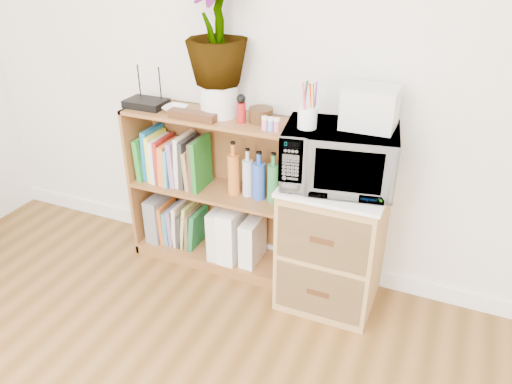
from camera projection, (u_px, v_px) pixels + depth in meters
The scene contains 21 objects.
skirting_board at pixel (276, 253), 3.12m from camera, with size 4.00×0.02×0.10m, color white.
bookshelf at pixel (213, 192), 2.93m from camera, with size 1.00×0.30×0.95m, color brown.
wicker_unit at pixel (332, 245), 2.67m from camera, with size 0.50×0.45×0.70m, color #9E7542.
microwave at pixel (339, 157), 2.41m from camera, with size 0.54×0.36×0.30m, color silver.
pen_cup at pixel (307, 118), 2.32m from camera, with size 0.09×0.09×0.10m, color white.
small_appliance at pixel (370, 107), 2.31m from camera, with size 0.24×0.20×0.19m, color silver.
router at pixel (146, 103), 2.82m from camera, with size 0.23×0.16×0.04m, color black.
white_bowl at pixel (175, 109), 2.74m from camera, with size 0.13×0.13×0.03m, color white.
plant_pot at pixel (219, 100), 2.66m from camera, with size 0.20×0.20×0.17m, color silver.
potted_plant at pixel (216, 27), 2.49m from camera, with size 0.32×0.32×0.58m, color #2D702E.
trinket_box at pixel (192, 116), 2.63m from camera, with size 0.27×0.07×0.04m, color #3A1E0F.
kokeshi_doll at pixel (241, 113), 2.58m from camera, with size 0.05×0.05×0.11m, color maroon.
wooden_bowl at pixel (261, 115), 2.59m from camera, with size 0.13×0.13×0.07m, color #321F0D.
paint_jars at pixel (271, 126), 2.48m from camera, with size 0.11×0.04×0.05m, color #D77781.
file_box at pixel (160, 216), 3.19m from camera, with size 0.09×0.23×0.29m, color slate.
magazine_holder_left at pixel (223, 231), 3.02m from camera, with size 0.10×0.25×0.31m, color silver.
magazine_holder_mid at pixel (233, 232), 2.99m from camera, with size 0.10×0.26×0.33m, color white.
magazine_holder_right at pixel (253, 240), 2.96m from camera, with size 0.09×0.22×0.28m, color white.
cookbooks at pixel (174, 160), 2.94m from camera, with size 0.42×0.20×0.31m.
liquor_bottles at pixel (259, 175), 2.75m from camera, with size 0.38×0.07×0.31m.
lower_books at pixel (183, 224), 3.14m from camera, with size 0.26×0.19×0.29m.
Camera 1 is at (0.91, -0.17, 1.85)m, focal length 35.00 mm.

